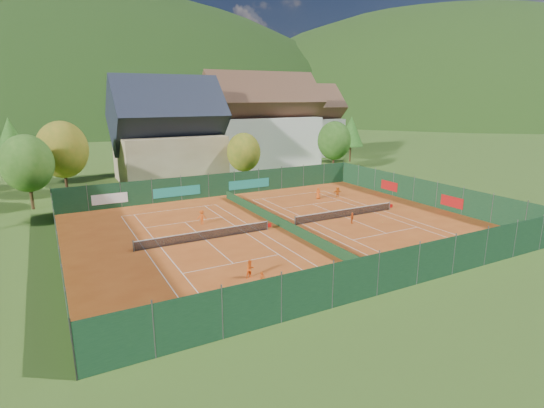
{
  "coord_description": "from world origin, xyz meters",
  "views": [
    {
      "loc": [
        -20.12,
        -35.33,
        12.82
      ],
      "look_at": [
        0.0,
        2.0,
        2.0
      ],
      "focal_mm": 28.0,
      "sensor_mm": 36.0,
      "label": 1
    }
  ],
  "objects_px": {
    "hotel_block_b": "(302,125)",
    "player_left_near": "(262,280)",
    "player_right_far_a": "(318,193)",
    "hotel_block_a": "(261,126)",
    "player_left_far": "(202,217)",
    "player_right_far_b": "(337,192)",
    "chalet": "(169,138)",
    "ball_hopper": "(455,243)",
    "player_left_mid": "(250,269)",
    "player_right_near": "(352,218)"
  },
  "relations": [
    {
      "from": "ball_hopper",
      "to": "player_left_mid",
      "type": "relative_size",
      "value": 0.58
    },
    {
      "from": "player_right_far_a",
      "to": "hotel_block_b",
      "type": "bearing_deg",
      "value": -105.27
    },
    {
      "from": "player_left_near",
      "to": "player_right_far_b",
      "type": "distance_m",
      "value": 28.53
    },
    {
      "from": "hotel_block_a",
      "to": "player_right_near",
      "type": "distance_m",
      "value": 39.83
    },
    {
      "from": "player_right_near",
      "to": "player_right_far_a",
      "type": "distance_m",
      "value": 11.14
    },
    {
      "from": "ball_hopper",
      "to": "player_right_near",
      "type": "relative_size",
      "value": 0.68
    },
    {
      "from": "player_right_far_a",
      "to": "player_left_far",
      "type": "bearing_deg",
      "value": 25.83
    },
    {
      "from": "chalet",
      "to": "hotel_block_a",
      "type": "distance_m",
      "value": 19.94
    },
    {
      "from": "hotel_block_a",
      "to": "player_left_far",
      "type": "height_order",
      "value": "hotel_block_a"
    },
    {
      "from": "hotel_block_a",
      "to": "player_left_mid",
      "type": "xyz_separation_m",
      "value": [
        -23.99,
        -45.5,
        -6.69
      ]
    },
    {
      "from": "player_left_near",
      "to": "player_right_far_a",
      "type": "height_order",
      "value": "player_right_far_a"
    },
    {
      "from": "hotel_block_b",
      "to": "player_right_near",
      "type": "xyz_separation_m",
      "value": [
        -22.87,
        -46.23,
        -6.03
      ]
    },
    {
      "from": "player_right_far_a",
      "to": "player_right_far_b",
      "type": "xyz_separation_m",
      "value": [
        2.73,
        -0.43,
        -0.05
      ]
    },
    {
      "from": "hotel_block_a",
      "to": "hotel_block_b",
      "type": "height_order",
      "value": "hotel_block_a"
    },
    {
      "from": "hotel_block_a",
      "to": "player_right_far_a",
      "type": "distance_m",
      "value": 28.9
    },
    {
      "from": "player_right_far_a",
      "to": "ball_hopper",
      "type": "bearing_deg",
      "value": 103.64
    },
    {
      "from": "player_right_far_b",
      "to": "hotel_block_a",
      "type": "bearing_deg",
      "value": -93.03
    },
    {
      "from": "player_right_near",
      "to": "player_left_far",
      "type": "bearing_deg",
      "value": 121.02
    },
    {
      "from": "chalet",
      "to": "player_right_near",
      "type": "distance_m",
      "value": 34.32
    },
    {
      "from": "hotel_block_a",
      "to": "hotel_block_b",
      "type": "relative_size",
      "value": 1.25
    },
    {
      "from": "player_left_near",
      "to": "player_right_far_a",
      "type": "xyz_separation_m",
      "value": [
        18.19,
        19.83,
        0.13
      ]
    },
    {
      "from": "chalet",
      "to": "hotel_block_b",
      "type": "height_order",
      "value": "chalet"
    },
    {
      "from": "hotel_block_a",
      "to": "player_right_near",
      "type": "relative_size",
      "value": 18.34
    },
    {
      "from": "ball_hopper",
      "to": "player_left_far",
      "type": "bearing_deg",
      "value": 134.13
    },
    {
      "from": "player_left_mid",
      "to": "player_right_far_b",
      "type": "height_order",
      "value": "player_left_mid"
    },
    {
      "from": "chalet",
      "to": "hotel_block_a",
      "type": "bearing_deg",
      "value": 17.53
    },
    {
      "from": "player_right_far_a",
      "to": "player_right_far_b",
      "type": "distance_m",
      "value": 2.76
    },
    {
      "from": "hotel_block_b",
      "to": "player_left_near",
      "type": "height_order",
      "value": "hotel_block_b"
    },
    {
      "from": "chalet",
      "to": "player_left_mid",
      "type": "xyz_separation_m",
      "value": [
        -4.99,
        -39.5,
        -5.93
      ]
    },
    {
      "from": "player_right_far_b",
      "to": "player_right_far_a",
      "type": "bearing_deg",
      "value": -5.74
    },
    {
      "from": "player_left_mid",
      "to": "player_right_far_b",
      "type": "relative_size",
      "value": 1.03
    },
    {
      "from": "hotel_block_a",
      "to": "player_left_far",
      "type": "relative_size",
      "value": 14.3
    },
    {
      "from": "hotel_block_b",
      "to": "player_right_far_a",
      "type": "distance_m",
      "value": 41.09
    },
    {
      "from": "chalet",
      "to": "player_right_near",
      "type": "relative_size",
      "value": 13.75
    },
    {
      "from": "ball_hopper",
      "to": "player_right_far_a",
      "type": "height_order",
      "value": "player_right_far_a"
    },
    {
      "from": "ball_hopper",
      "to": "player_left_near",
      "type": "distance_m",
      "value": 18.15
    },
    {
      "from": "chalet",
      "to": "player_right_far_b",
      "type": "distance_m",
      "value": 27.78
    },
    {
      "from": "ball_hopper",
      "to": "player_left_mid",
      "type": "xyz_separation_m",
      "value": [
        -18.14,
        2.89,
        0.14
      ]
    },
    {
      "from": "player_left_far",
      "to": "player_right_near",
      "type": "bearing_deg",
      "value": 178.44
    },
    {
      "from": "player_right_near",
      "to": "player_right_far_b",
      "type": "bearing_deg",
      "value": 28.86
    },
    {
      "from": "player_left_mid",
      "to": "player_right_near",
      "type": "bearing_deg",
      "value": 16.21
    },
    {
      "from": "player_left_mid",
      "to": "player_right_near",
      "type": "distance_m",
      "value": 16.78
    },
    {
      "from": "hotel_block_b",
      "to": "player_right_far_b",
      "type": "bearing_deg",
      "value": -115.37
    },
    {
      "from": "player_right_far_a",
      "to": "player_right_far_b",
      "type": "relative_size",
      "value": 1.08
    },
    {
      "from": "player_left_near",
      "to": "ball_hopper",
      "type": "bearing_deg",
      "value": -18.84
    },
    {
      "from": "hotel_block_a",
      "to": "ball_hopper",
      "type": "distance_m",
      "value": 49.23
    },
    {
      "from": "hotel_block_a",
      "to": "player_left_far",
      "type": "bearing_deg",
      "value": -126.03
    },
    {
      "from": "chalet",
      "to": "player_left_near",
      "type": "xyz_separation_m",
      "value": [
        -4.97,
        -41.36,
        -6.03
      ]
    },
    {
      "from": "player_right_near",
      "to": "chalet",
      "type": "bearing_deg",
      "value": 75.84
    },
    {
      "from": "player_left_mid",
      "to": "chalet",
      "type": "bearing_deg",
      "value": 73.32
    }
  ]
}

